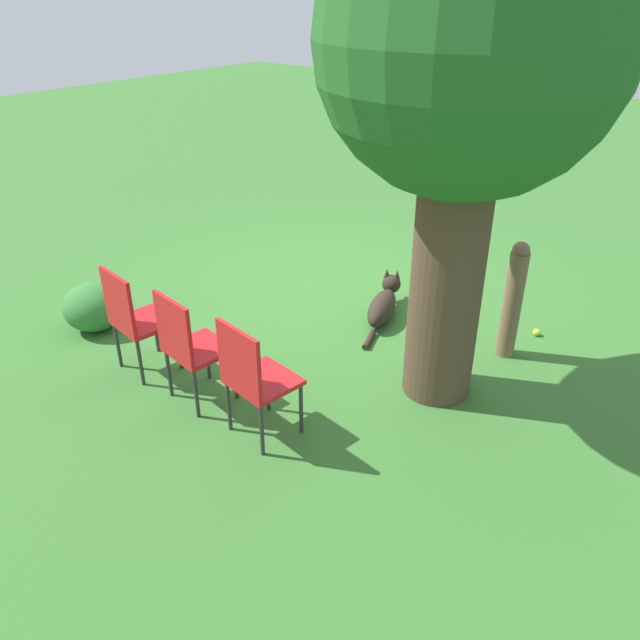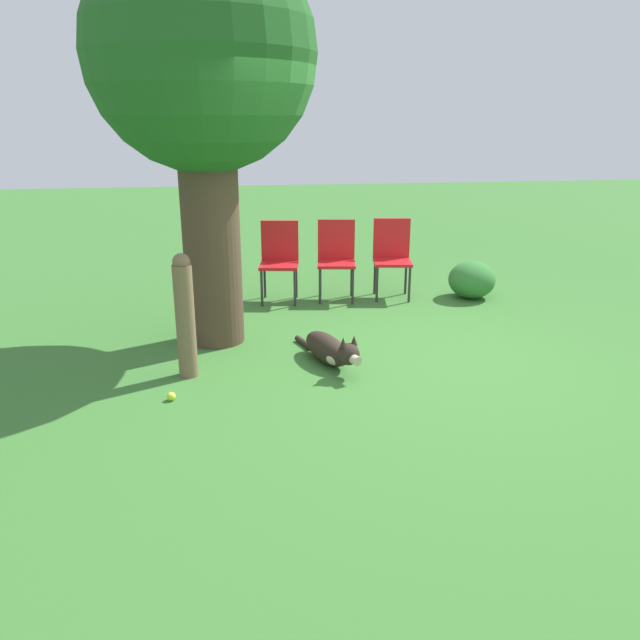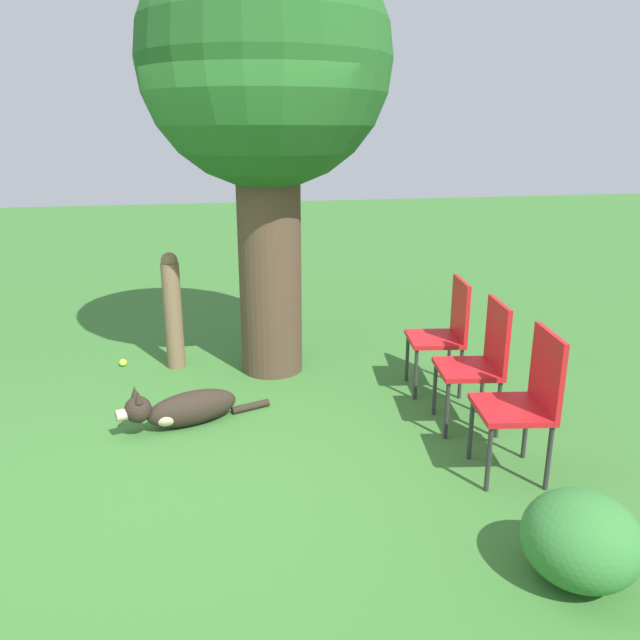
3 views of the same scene
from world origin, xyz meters
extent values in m
plane|color=#38702D|center=(0.00, 0.00, 0.00)|extent=(30.00, 30.00, 0.00)
cylinder|color=#4C3828|center=(0.69, 1.51, 1.02)|extent=(0.54, 0.54, 2.05)
sphere|color=#235B23|center=(0.69, 1.51, 2.60)|extent=(2.00, 2.00, 2.00)
ellipsoid|color=#2D231C|center=(-0.02, 0.53, 0.13)|extent=(0.71, 0.44, 0.25)
ellipsoid|color=#C6B293|center=(-0.19, 0.47, 0.11)|extent=(0.29, 0.26, 0.15)
sphere|color=#2D231C|center=(-0.39, 0.40, 0.21)|extent=(0.24, 0.24, 0.19)
cylinder|color=#C6B293|center=(-0.49, 0.37, 0.19)|extent=(0.11, 0.10, 0.08)
cone|color=#2D231C|center=(-0.37, 0.36, 0.32)|extent=(0.06, 0.06, 0.09)
cone|color=#2D231C|center=(-0.40, 0.45, 0.32)|extent=(0.06, 0.06, 0.09)
cylinder|color=#2D231C|center=(0.42, 0.68, 0.03)|extent=(0.31, 0.15, 0.06)
cylinder|color=brown|center=(-0.16, 1.73, 0.48)|extent=(0.16, 0.16, 0.96)
sphere|color=brown|center=(-0.16, 1.73, 0.98)|extent=(0.14, 0.14, 0.14)
cube|color=red|center=(1.90, -0.56, 0.44)|extent=(0.48, 0.50, 0.04)
cube|color=red|center=(2.09, -0.59, 0.69)|extent=(0.10, 0.44, 0.47)
cylinder|color=#2D2D2D|center=(1.69, -0.72, 0.21)|extent=(0.03, 0.03, 0.42)
cylinder|color=#2D2D2D|center=(1.75, -0.35, 0.21)|extent=(0.03, 0.03, 0.42)
cylinder|color=#2D2D2D|center=(2.05, -0.78, 0.21)|extent=(0.03, 0.03, 0.42)
cylinder|color=#2D2D2D|center=(2.11, -0.40, 0.21)|extent=(0.03, 0.03, 0.42)
cube|color=red|center=(1.92, 0.11, 0.44)|extent=(0.48, 0.50, 0.04)
cube|color=red|center=(2.11, 0.08, 0.69)|extent=(0.10, 0.44, 0.47)
cylinder|color=#2D2D2D|center=(1.71, -0.05, 0.21)|extent=(0.03, 0.03, 0.42)
cylinder|color=#2D2D2D|center=(1.77, 0.33, 0.21)|extent=(0.03, 0.03, 0.42)
cylinder|color=#2D2D2D|center=(2.07, -0.11, 0.21)|extent=(0.03, 0.03, 0.42)
cylinder|color=#2D2D2D|center=(2.12, 0.27, 0.21)|extent=(0.03, 0.03, 0.42)
cube|color=red|center=(1.93, 0.78, 0.44)|extent=(0.48, 0.50, 0.04)
cube|color=red|center=(2.13, 0.75, 0.69)|extent=(0.10, 0.44, 0.47)
cylinder|color=#2D2D2D|center=(1.73, 0.62, 0.21)|extent=(0.03, 0.03, 0.42)
cylinder|color=#2D2D2D|center=(1.79, 1.00, 0.21)|extent=(0.03, 0.03, 0.42)
cylinder|color=#2D2D2D|center=(2.08, 0.57, 0.21)|extent=(0.03, 0.03, 0.42)
cylinder|color=#2D2D2D|center=(2.14, 0.94, 0.21)|extent=(0.03, 0.03, 0.42)
sphere|color=#CCE033|center=(-0.64, 1.84, 0.03)|extent=(0.07, 0.07, 0.07)
ellipsoid|color=#337533|center=(1.77, -1.52, 0.22)|extent=(0.56, 0.56, 0.44)
camera|label=1|loc=(4.56, 3.32, 2.92)|focal=35.00mm
camera|label=2|loc=(-5.14, 1.35, 2.09)|focal=35.00mm
camera|label=3|loc=(0.06, -3.73, 2.07)|focal=35.00mm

